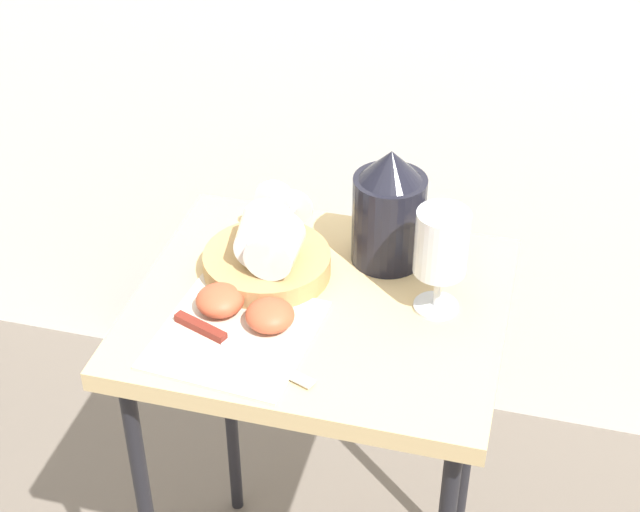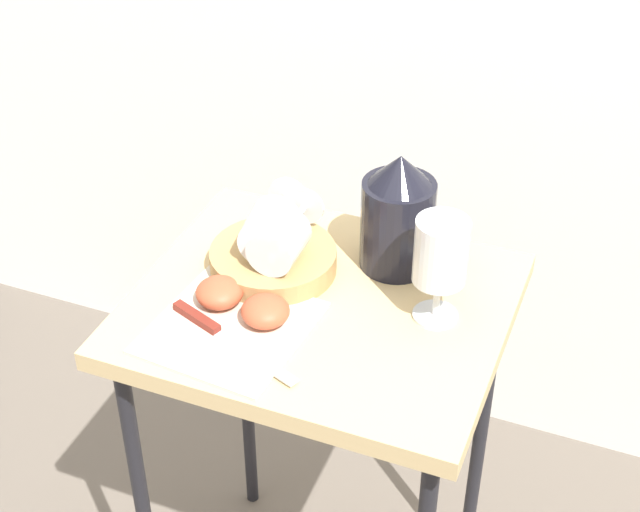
{
  "view_description": "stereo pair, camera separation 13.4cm",
  "coord_description": "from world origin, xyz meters",
  "px_view_note": "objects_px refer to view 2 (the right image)",
  "views": [
    {
      "loc": [
        0.27,
        -1.05,
        1.6
      ],
      "look_at": [
        0.0,
        0.0,
        0.81
      ],
      "focal_mm": 54.45,
      "sensor_mm": 36.0,
      "label": 1
    },
    {
      "loc": [
        0.4,
        -1.01,
        1.6
      ],
      "look_at": [
        0.0,
        0.0,
        0.81
      ],
      "focal_mm": 54.45,
      "sensor_mm": 36.0,
      "label": 2
    }
  ],
  "objects_px": {
    "wine_glass_upright": "(440,257)",
    "knife": "(215,330)",
    "wine_glass_tipped_near": "(271,229)",
    "wine_glass_tipped_far": "(280,240)",
    "apple_half_right": "(265,311)",
    "table": "(320,344)",
    "apple_half_left": "(220,292)",
    "basket_tray": "(273,260)",
    "pitcher": "(398,222)"
  },
  "relations": [
    {
      "from": "basket_tray",
      "to": "apple_half_left",
      "type": "xyz_separation_m",
      "value": [
        -0.04,
        -0.11,
        0.01
      ]
    },
    {
      "from": "wine_glass_tipped_far",
      "to": "apple_half_right",
      "type": "distance_m",
      "value": 0.11
    },
    {
      "from": "table",
      "to": "wine_glass_upright",
      "type": "xyz_separation_m",
      "value": [
        0.16,
        0.03,
        0.19
      ]
    },
    {
      "from": "basket_tray",
      "to": "wine_glass_upright",
      "type": "xyz_separation_m",
      "value": [
        0.26,
        -0.02,
        0.09
      ]
    },
    {
      "from": "wine_glass_upright",
      "to": "apple_half_left",
      "type": "height_order",
      "value": "wine_glass_upright"
    },
    {
      "from": "basket_tray",
      "to": "pitcher",
      "type": "bearing_deg",
      "value": 26.34
    },
    {
      "from": "wine_glass_upright",
      "to": "wine_glass_tipped_near",
      "type": "bearing_deg",
      "value": 176.65
    },
    {
      "from": "apple_half_left",
      "to": "knife",
      "type": "distance_m",
      "value": 0.07
    },
    {
      "from": "wine_glass_tipped_near",
      "to": "apple_half_right",
      "type": "height_order",
      "value": "wine_glass_tipped_near"
    },
    {
      "from": "table",
      "to": "knife",
      "type": "relative_size",
      "value": 3.3
    },
    {
      "from": "wine_glass_upright",
      "to": "apple_half_right",
      "type": "xyz_separation_m",
      "value": [
        -0.21,
        -0.1,
        -0.08
      ]
    },
    {
      "from": "table",
      "to": "wine_glass_tipped_far",
      "type": "distance_m",
      "value": 0.17
    },
    {
      "from": "pitcher",
      "to": "apple_half_left",
      "type": "distance_m",
      "value": 0.28
    },
    {
      "from": "table",
      "to": "basket_tray",
      "type": "height_order",
      "value": "basket_tray"
    },
    {
      "from": "wine_glass_upright",
      "to": "wine_glass_tipped_near",
      "type": "height_order",
      "value": "wine_glass_upright"
    },
    {
      "from": "wine_glass_tipped_near",
      "to": "knife",
      "type": "relative_size",
      "value": 0.67
    },
    {
      "from": "table",
      "to": "apple_half_left",
      "type": "xyz_separation_m",
      "value": [
        -0.13,
        -0.06,
        0.1
      ]
    },
    {
      "from": "wine_glass_tipped_near",
      "to": "apple_half_right",
      "type": "distance_m",
      "value": 0.13
    },
    {
      "from": "wine_glass_upright",
      "to": "knife",
      "type": "relative_size",
      "value": 0.72
    },
    {
      "from": "table",
      "to": "wine_glass_tipped_near",
      "type": "bearing_deg",
      "value": 155.34
    },
    {
      "from": "wine_glass_tipped_far",
      "to": "apple_half_right",
      "type": "xyz_separation_m",
      "value": [
        0.02,
        -0.1,
        -0.05
      ]
    },
    {
      "from": "wine_glass_tipped_near",
      "to": "wine_glass_upright",
      "type": "bearing_deg",
      "value": -3.35
    },
    {
      "from": "basket_tray",
      "to": "apple_half_right",
      "type": "height_order",
      "value": "apple_half_right"
    },
    {
      "from": "pitcher",
      "to": "wine_glass_tipped_far",
      "type": "height_order",
      "value": "pitcher"
    },
    {
      "from": "table",
      "to": "wine_glass_tipped_far",
      "type": "height_order",
      "value": "wine_glass_tipped_far"
    },
    {
      "from": "pitcher",
      "to": "apple_half_left",
      "type": "xyz_separation_m",
      "value": [
        -0.2,
        -0.19,
        -0.05
      ]
    },
    {
      "from": "basket_tray",
      "to": "pitcher",
      "type": "distance_m",
      "value": 0.19
    },
    {
      "from": "knife",
      "to": "basket_tray",
      "type": "bearing_deg",
      "value": 85.67
    },
    {
      "from": "wine_glass_tipped_near",
      "to": "wine_glass_tipped_far",
      "type": "xyz_separation_m",
      "value": [
        0.02,
        -0.02,
        -0.0
      ]
    },
    {
      "from": "wine_glass_tipped_far",
      "to": "wine_glass_tipped_near",
      "type": "bearing_deg",
      "value": 144.68
    },
    {
      "from": "pitcher",
      "to": "wine_glass_tipped_near",
      "type": "distance_m",
      "value": 0.19
    },
    {
      "from": "table",
      "to": "wine_glass_tipped_near",
      "type": "distance_m",
      "value": 0.19
    },
    {
      "from": "wine_glass_tipped_far",
      "to": "knife",
      "type": "relative_size",
      "value": 0.65
    },
    {
      "from": "wine_glass_tipped_near",
      "to": "wine_glass_tipped_far",
      "type": "relative_size",
      "value": 1.04
    },
    {
      "from": "wine_glass_upright",
      "to": "apple_half_right",
      "type": "relative_size",
      "value": 2.36
    },
    {
      "from": "pitcher",
      "to": "wine_glass_upright",
      "type": "relative_size",
      "value": 1.16
    },
    {
      "from": "wine_glass_tipped_far",
      "to": "knife",
      "type": "bearing_deg",
      "value": -102.52
    },
    {
      "from": "apple_half_left",
      "to": "knife",
      "type": "xyz_separation_m",
      "value": [
        0.02,
        -0.06,
        -0.01
      ]
    },
    {
      "from": "wine_glass_tipped_near",
      "to": "knife",
      "type": "distance_m",
      "value": 0.18
    },
    {
      "from": "pitcher",
      "to": "apple_half_right",
      "type": "distance_m",
      "value": 0.24
    },
    {
      "from": "wine_glass_tipped_far",
      "to": "basket_tray",
      "type": "bearing_deg",
      "value": 139.69
    },
    {
      "from": "pitcher",
      "to": "wine_glass_tipped_near",
      "type": "relative_size",
      "value": 1.25
    },
    {
      "from": "table",
      "to": "wine_glass_upright",
      "type": "height_order",
      "value": "wine_glass_upright"
    },
    {
      "from": "pitcher",
      "to": "wine_glass_tipped_far",
      "type": "xyz_separation_m",
      "value": [
        -0.14,
        -0.1,
        -0.0
      ]
    },
    {
      "from": "basket_tray",
      "to": "wine_glass_tipped_far",
      "type": "relative_size",
      "value": 1.32
    },
    {
      "from": "wine_glass_tipped_near",
      "to": "table",
      "type": "bearing_deg",
      "value": -24.66
    },
    {
      "from": "basket_tray",
      "to": "pitcher",
      "type": "xyz_separation_m",
      "value": [
        0.17,
        0.08,
        0.06
      ]
    },
    {
      "from": "basket_tray",
      "to": "wine_glass_tipped_far",
      "type": "height_order",
      "value": "wine_glass_tipped_far"
    },
    {
      "from": "pitcher",
      "to": "apple_half_left",
      "type": "height_order",
      "value": "pitcher"
    },
    {
      "from": "apple_half_right",
      "to": "basket_tray",
      "type": "bearing_deg",
      "value": 109.04
    }
  ]
}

